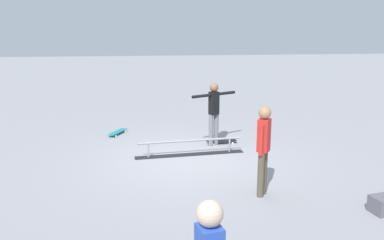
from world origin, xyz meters
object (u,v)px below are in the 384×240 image
Objects in this scene: skateboard_main at (222,141)px; loose_skateboard_teal at (117,132)px; grind_rail at (190,148)px; skater_main at (214,110)px; bystander_red_shirt at (263,146)px.

skateboard_main is 1.02× the size of loose_skateboard_teal.
grind_rail is 1.63× the size of skater_main.
grind_rail is 1.58× the size of bystander_red_shirt.
loose_skateboard_teal is at bearing -54.05° from grind_rail.
bystander_red_shirt is (-0.16, 3.41, 0.90)m from skateboard_main.
skater_main is 0.93m from skateboard_main.
bystander_red_shirt is at bearing -110.31° from skater_main.
grind_rail is 3.32× the size of skateboard_main.
skateboard_main is at bearing -1.95° from skater_main.
skater_main reaches higher than grind_rail.
skateboard_main is (-0.95, -0.84, -0.09)m from grind_rail.
skateboard_main is (-0.24, -0.11, -0.89)m from skater_main.
grind_rail is at bearing -161.23° from skater_main.
loose_skateboard_teal is (3.00, -4.66, -0.90)m from bystander_red_shirt.
grind_rail reaches higher than loose_skateboard_teal.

